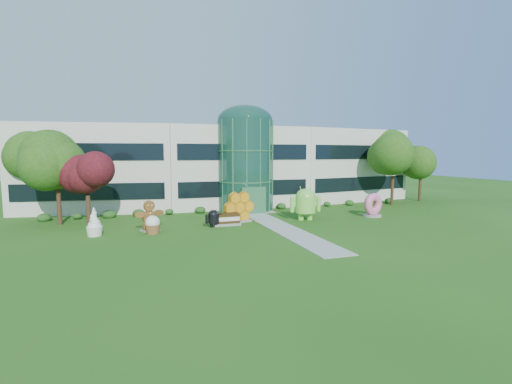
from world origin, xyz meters
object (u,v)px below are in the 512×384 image
object	(u,v)px
android_black	(214,217)
donut	(372,205)
gingerbread	(149,216)
android_green	(305,202)

from	to	relation	value
android_black	donut	distance (m)	16.04
gingerbread	android_green	bearing A→B (deg)	-20.19
android_black	donut	bearing A→B (deg)	-8.44
android_green	gingerbread	xyz separation A→B (m)	(-14.11, -0.44, -0.49)
donut	android_black	bearing A→B (deg)	166.36
android_green	android_black	bearing A→B (deg)	-166.01
gingerbread	android_black	bearing A→B (deg)	-23.33
android_green	gingerbread	distance (m)	14.13
android_black	android_green	bearing A→B (deg)	-5.46
donut	gingerbread	world-z (taller)	gingerbread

